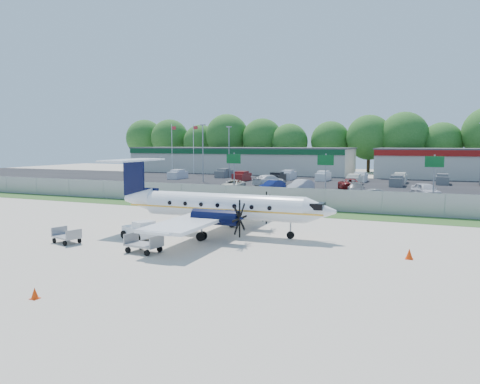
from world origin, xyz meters
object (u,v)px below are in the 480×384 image
at_px(pushback_tug, 141,230).
at_px(baggage_cart_far, 144,244).
at_px(baggage_cart_near, 67,236).
at_px(aircraft, 219,206).

xyz_separation_m(pushback_tug, baggage_cart_far, (2.35, -3.08, -0.09)).
distance_m(pushback_tug, baggage_cart_near, 4.51).
distance_m(aircraft, pushback_tug, 5.50).
relative_size(pushback_tug, baggage_cart_far, 1.22).
bearing_deg(baggage_cart_near, baggage_cart_far, -2.42).
height_order(pushback_tug, baggage_cart_near, pushback_tug).
bearing_deg(baggage_cart_near, pushback_tug, 38.95).
bearing_deg(pushback_tug, baggage_cart_near, -141.05).
xyz_separation_m(baggage_cart_near, baggage_cart_far, (5.85, -0.25, 0.05)).
height_order(baggage_cart_near, baggage_cart_far, baggage_cart_far).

